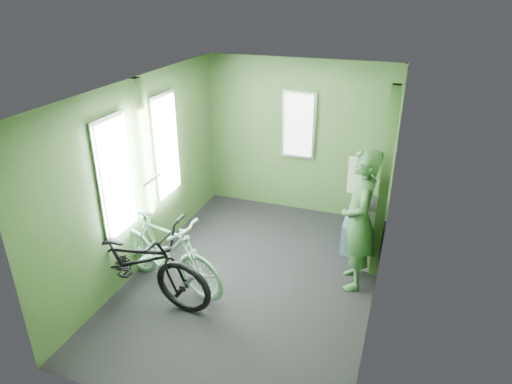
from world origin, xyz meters
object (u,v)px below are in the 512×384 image
bicycle_black (137,297)px  bicycle_mint (169,286)px  waste_box (371,234)px  bench_seat (365,226)px  passenger (359,220)px

bicycle_black → bicycle_mint: 0.38m
waste_box → bench_seat: bench_seat is taller
passenger → bench_seat: bearing=168.5°
bicycle_black → waste_box: 2.86m
bicycle_black → passenger: (2.26, 1.08, 0.84)m
passenger → bench_seat: size_ratio=1.90×
bench_seat → passenger: bearing=-90.3°
bicycle_black → bench_seat: size_ratio=2.18×
waste_box → bench_seat: 0.55m
waste_box → bicycle_black: bearing=-147.2°
bicycle_mint → bench_seat: 2.69m
bicycle_black → bicycle_mint: (0.24, 0.29, 0.00)m
bicycle_mint → passenger: (2.02, 0.79, 0.84)m
passenger → waste_box: bearing=154.0°
bicycle_mint → bench_seat: bearing=-34.4°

